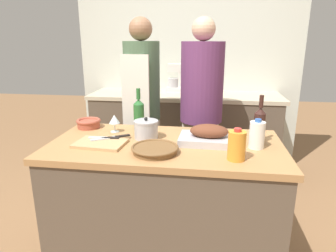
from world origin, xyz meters
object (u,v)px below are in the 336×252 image
knife_chef (112,137)px  condiment_bottle_extra (129,88)px  juice_jug (237,145)px  condiment_bottle_short (210,86)px  wicker_basket (155,149)px  condiment_bottle_tall (199,85)px  wine_bottle_green (139,114)px  cutting_board (100,143)px  stock_pot (146,129)px  stand_mixer (175,80)px  wine_glass_left (114,120)px  roasting_pan (209,136)px  knife_paring (105,138)px  person_cook_aproned (142,105)px  person_cook_guest (201,108)px  wine_bottle_dark (259,124)px  mixing_bowl (89,123)px

knife_chef → condiment_bottle_extra: 1.49m
juice_jug → condiment_bottle_short: size_ratio=0.86×
wicker_basket → condiment_bottle_tall: 1.68m
wine_bottle_green → cutting_board: bearing=-114.7°
stock_pot → condiment_bottle_short: size_ratio=0.78×
wine_bottle_green → stand_mixer: (0.11, 1.31, 0.07)m
cutting_board → juice_jug: (0.83, -0.13, 0.07)m
cutting_board → wine_glass_left: wine_glass_left is taller
roasting_pan → knife_paring: roasting_pan is taller
juice_jug → stock_pot: bearing=152.4°
juice_jug → knife_chef: bearing=164.4°
cutting_board → knife_chef: bearing=61.7°
condiment_bottle_extra → person_cook_aproned: size_ratio=0.08×
stock_pot → person_cook_guest: (0.34, 0.73, -0.00)m
knife_chef → stand_mixer: bearing=81.7°
cutting_board → knife_paring: knife_paring is taller
cutting_board → condiment_bottle_short: condiment_bottle_short is taller
knife_chef → person_cook_aproned: 0.79m
wine_bottle_green → condiment_bottle_extra: size_ratio=2.30×
cutting_board → condiment_bottle_extra: (-0.23, 1.55, 0.10)m
juice_jug → wine_bottle_green: wine_bottle_green is taller
person_cook_aproned → person_cook_guest: (0.53, 0.02, -0.01)m
wicker_basket → condiment_bottle_tall: bearing=83.7°
person_cook_aproned → condiment_bottle_short: bearing=56.6°
condiment_bottle_tall → person_cook_aproned: size_ratio=0.13×
cutting_board → condiment_bottle_short: 1.67m
juice_jug → wine_glass_left: 0.91m
wine_glass_left → stand_mixer: stand_mixer is taller
stock_pot → stand_mixer: size_ratio=0.51×
knife_paring → condiment_bottle_short: condiment_bottle_short is taller
condiment_bottle_tall → knife_chef: bearing=-108.7°
juice_jug → wine_bottle_dark: (0.16, 0.31, 0.04)m
wicker_basket → condiment_bottle_extra: (-0.60, 1.64, 0.09)m
mixing_bowl → condiment_bottle_tall: (0.77, 1.23, 0.12)m
roasting_pan → condiment_bottle_tall: bearing=94.9°
mixing_bowl → wine_bottle_dark: wine_bottle_dark is taller
wicker_basket → wine_bottle_green: bearing=114.0°
roasting_pan → person_cook_guest: 0.77m
stand_mixer → person_cook_aproned: 0.83m
wine_glass_left → condiment_bottle_short: condiment_bottle_short is taller
condiment_bottle_short → stock_pot: bearing=-107.0°
condiment_bottle_extra → person_cook_aproned: (0.31, -0.67, -0.04)m
juice_jug → condiment_bottle_short: (-0.15, 1.65, 0.07)m
stock_pot → wine_glass_left: stock_pot is taller
mixing_bowl → wine_bottle_dark: 1.22m
stand_mixer → mixing_bowl: bearing=-110.7°
wine_bottle_green → condiment_bottle_short: size_ratio=1.46×
wicker_basket → person_cook_guest: size_ratio=0.16×
knife_paring → stock_pot: bearing=19.5°
wine_bottle_green → person_cook_guest: (0.43, 0.53, -0.06)m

